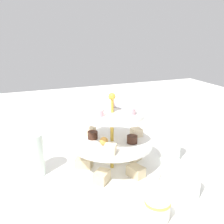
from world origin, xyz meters
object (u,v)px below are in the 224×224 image
water_glass_tall_right (32,155)px  teacup_with_saucer (157,211)px  water_glass_mid_back (171,144)px  butter_knife_left (93,136)px  tiered_serving_stand (112,148)px  water_glass_short_left (187,183)px

water_glass_tall_right → teacup_with_saucer: bearing=-142.8°
teacup_with_saucer → water_glass_mid_back: (0.25, -0.20, 0.03)m
butter_knife_left → water_glass_mid_back: 0.33m
water_glass_tall_right → teacup_with_saucer: size_ratio=1.41×
water_glass_tall_right → butter_knife_left: (0.21, -0.25, -0.06)m
tiered_serving_stand → butter_knife_left: 0.29m
water_glass_short_left → butter_knife_left: 0.48m
water_glass_tall_right → butter_knife_left: 0.34m
tiered_serving_stand → teacup_with_saucer: tiered_serving_stand is taller
water_glass_tall_right → water_glass_short_left: 0.44m
tiered_serving_stand → water_glass_tall_right: size_ratio=2.29×
water_glass_tall_right → water_glass_mid_back: water_glass_tall_right is taller
teacup_with_saucer → tiered_serving_stand: bearing=2.7°
water_glass_tall_right → water_glass_short_left: (-0.26, -0.35, -0.03)m
tiered_serving_stand → water_glass_short_left: size_ratio=3.79×
tiered_serving_stand → water_glass_short_left: tiered_serving_stand is taller
tiered_serving_stand → butter_knife_left: (0.28, -0.03, -0.07)m
water_glass_tall_right → teacup_with_saucer: (-0.31, -0.23, -0.04)m
teacup_with_saucer → butter_knife_left: (0.52, -0.02, -0.02)m
water_glass_mid_back → water_glass_tall_right: bearing=82.0°
water_glass_short_left → teacup_with_saucer: water_glass_short_left is taller
water_glass_short_left → butter_knife_left: size_ratio=0.45×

